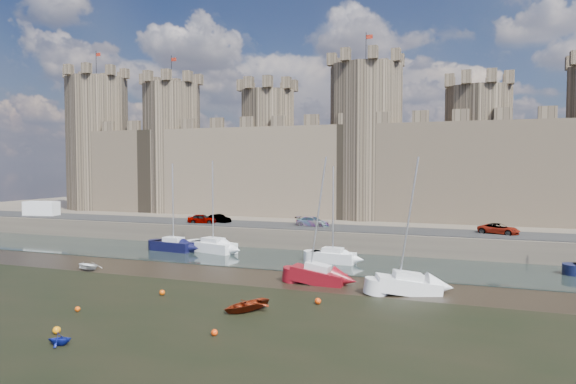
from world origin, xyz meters
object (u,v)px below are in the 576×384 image
car_1 (219,219)px  sailboat_5 (408,284)px  van (41,209)px  dinghy_1 (60,339)px  car_2 (313,222)px  sailboat_2 (333,256)px  car_0 (202,219)px  sailboat_1 (173,245)px  sailboat_4 (318,275)px  car_3 (499,229)px  sailboat_0 (213,246)px

car_1 → sailboat_5: sailboat_5 is taller
van → dinghy_1: size_ratio=3.54×
car_1 → car_2: (13.56, 0.39, 0.05)m
car_2 → sailboat_2: sailboat_2 is taller
car_0 → sailboat_5: bearing=-133.8°
car_0 → car_2: 15.45m
car_2 → sailboat_1: (-14.61, -10.31, -2.32)m
sailboat_4 → car_0: bearing=142.3°
van → sailboat_4: sailboat_4 is taller
car_0 → car_2: bearing=-93.5°
sailboat_1 → sailboat_4: sailboat_4 is taller
car_2 → car_3: 22.64m
car_0 → sailboat_0: bearing=-153.4°
car_0 → sailboat_5: 36.09m
car_3 → sailboat_1: size_ratio=0.43×
car_1 → car_2: size_ratio=0.81×
car_1 → sailboat_1: 10.23m
sailboat_2 → sailboat_4: (1.22, -9.63, -0.01)m
car_1 → sailboat_0: 10.10m
car_1 → sailboat_0: (3.94, -9.03, -2.26)m
sailboat_0 → sailboat_5: sailboat_5 is taller
sailboat_0 → sailboat_5: 27.36m
sailboat_2 → sailboat_1: bearing=-177.1°
car_1 → sailboat_1: size_ratio=0.34×
car_0 → sailboat_1: size_ratio=0.37×
car_3 → sailboat_1: sailboat_1 is taller
car_0 → car_3: size_ratio=0.86×
car_2 → van: van is taller
car_2 → van: bearing=96.2°
sailboat_1 → dinghy_1: sailboat_1 is taller
sailboat_1 → sailboat_2: sailboat_1 is taller
sailboat_4 → sailboat_5: bearing=-4.1°
car_0 → dinghy_1: car_0 is taller
van → sailboat_1: (30.18, -9.21, -2.82)m
car_3 → sailboat_5: sailboat_5 is taller
sailboat_0 → sailboat_1: (-4.99, -0.89, -0.01)m
car_0 → dinghy_1: 40.96m
car_3 → sailboat_5: size_ratio=0.41×
dinghy_1 → sailboat_0: bearing=3.0°
van → sailboat_2: 51.54m
car_0 → van: (-29.47, 0.88, 0.49)m
car_0 → sailboat_1: (0.72, -8.34, -2.34)m
car_2 → sailboat_1: 18.03m
car_0 → car_1: size_ratio=1.07×
sailboat_1 → sailboat_2: (20.31, -0.73, -0.01)m
car_2 → sailboat_5: bearing=-140.6°
car_3 → sailboat_0: 33.71m
car_2 → van: 44.81m
car_1 → van: van is taller
van → sailboat_1: bearing=-27.2°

